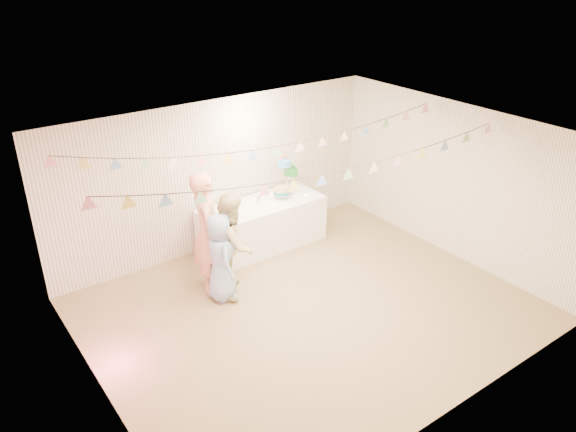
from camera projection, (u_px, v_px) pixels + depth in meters
floor at (309, 310)px, 8.19m from camera, size 6.00×6.00×0.00m
ceiling at (312, 139)px, 7.05m from camera, size 6.00×6.00×0.00m
back_wall at (219, 175)px, 9.44m from camera, size 6.00×6.00×0.00m
front_wall at (460, 320)px, 5.80m from camera, size 6.00×6.00×0.00m
left_wall at (91, 306)px, 6.04m from camera, size 5.00×5.00×0.00m
right_wall at (454, 181)px, 9.21m from camera, size 5.00×5.00×0.00m
table at (262, 225)px, 9.76m from camera, size 2.18×0.87×0.82m
cake_stand at (286, 180)px, 9.79m from camera, size 0.62×0.37×0.70m
cake_bottom at (281, 197)px, 9.78m from camera, size 0.31×0.31×0.15m
cake_middle at (291, 176)px, 9.94m from camera, size 0.27×0.27×0.22m
cake_top_tier at (284, 166)px, 9.61m from camera, size 0.25×0.25×0.19m
platter at (234, 216)px, 9.26m from camera, size 0.32×0.32×0.02m
posy at (259, 202)px, 9.60m from camera, size 0.14×0.14×0.16m
person_adult_a at (208, 232)px, 8.30m from camera, size 0.71×0.83×1.93m
person_adult_b at (233, 244)px, 8.31m from camera, size 0.95×0.99×1.61m
person_child at (221, 257)px, 8.20m from camera, size 0.57×0.75×1.37m
bunting_back at (264, 136)px, 7.96m from camera, size 5.60×1.10×0.40m
bunting_front at (322, 164)px, 7.03m from camera, size 5.60×0.90×0.36m
tealight_0 at (225, 218)px, 9.04m from camera, size 0.04×0.04×0.03m
tealight_1 at (239, 204)px, 9.52m from camera, size 0.04×0.04×0.03m
tealight_2 at (274, 206)px, 9.47m from camera, size 0.04×0.04×0.03m
tealight_3 at (271, 194)px, 9.92m from camera, size 0.04×0.04×0.03m
tealight_4 at (306, 195)px, 9.88m from camera, size 0.04×0.04×0.03m
tealight_5 at (298, 188)px, 10.16m from camera, size 0.04×0.04×0.03m
tealight_6 at (255, 199)px, 9.71m from camera, size 0.04×0.04×0.03m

